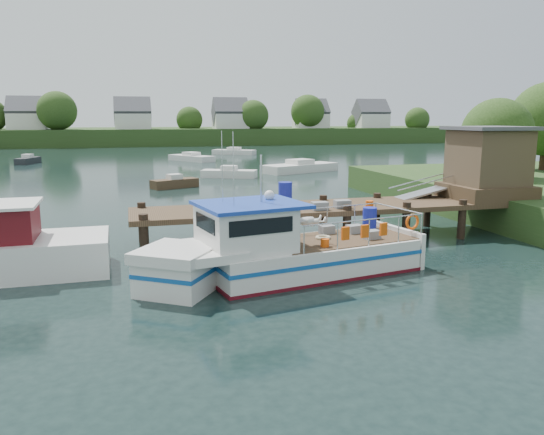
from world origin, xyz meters
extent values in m
plane|color=black|center=(0.00, 0.00, 0.00)|extent=(160.00, 160.00, 0.00)
cylinder|color=#332114|center=(14.00, 6.00, 1.52)|extent=(0.50, 0.50, 3.05)
sphere|color=#2C4719|center=(14.00, 6.00, 3.96)|extent=(3.90, 3.90, 3.90)
cylinder|color=#332114|center=(20.00, 9.00, 1.82)|extent=(0.50, 0.50, 3.65)
cube|color=#2A441C|center=(0.00, 84.00, 1.40)|extent=(140.00, 24.00, 3.00)
cylinder|color=#332114|center=(-17.00, 75.00, 2.40)|extent=(0.60, 0.60, 4.80)
sphere|color=#2C4719|center=(-17.00, 75.00, 5.95)|extent=(6.34, 6.34, 6.34)
cylinder|color=#332114|center=(-6.00, 77.00, 1.50)|extent=(0.60, 0.60, 3.00)
sphere|color=#2C4719|center=(-6.00, 77.00, 3.72)|extent=(3.96, 3.96, 3.96)
cylinder|color=#332114|center=(5.00, 79.00, 1.80)|extent=(0.60, 0.60, 3.60)
sphere|color=#2C4719|center=(5.00, 79.00, 4.46)|extent=(4.75, 4.75, 4.75)
cylinder|color=#332114|center=(16.00, 75.00, 2.10)|extent=(0.60, 0.60, 4.20)
sphere|color=#2C4719|center=(16.00, 75.00, 5.21)|extent=(5.54, 5.54, 5.54)
cylinder|color=#332114|center=(27.00, 77.00, 2.40)|extent=(0.60, 0.60, 4.80)
sphere|color=#2C4719|center=(27.00, 77.00, 5.95)|extent=(6.34, 6.34, 6.34)
cylinder|color=#332114|center=(38.00, 79.00, 1.50)|extent=(0.60, 0.60, 3.00)
sphere|color=#2C4719|center=(38.00, 79.00, 3.72)|extent=(3.96, 3.96, 3.96)
cylinder|color=#332114|center=(49.00, 75.00, 1.80)|extent=(0.60, 0.60, 3.60)
sphere|color=#2C4719|center=(49.00, 75.00, 4.46)|extent=(4.75, 4.75, 4.75)
cube|color=silver|center=(-22.00, 78.00, 4.00)|extent=(6.00, 5.00, 3.00)
cube|color=#47474C|center=(-22.00, 78.00, 5.90)|extent=(6.20, 5.09, 5.09)
cube|color=silver|center=(-5.00, 77.00, 4.00)|extent=(6.00, 5.00, 3.00)
cube|color=#47474C|center=(-5.00, 77.00, 5.90)|extent=(6.20, 5.09, 5.09)
cube|color=silver|center=(12.00, 76.00, 4.00)|extent=(6.00, 5.00, 3.00)
cube|color=#47474C|center=(12.00, 76.00, 5.90)|extent=(6.20, 5.09, 5.09)
cube|color=silver|center=(28.00, 78.00, 4.00)|extent=(6.00, 5.00, 3.00)
cube|color=#47474C|center=(28.00, 78.00, 5.90)|extent=(6.20, 5.09, 5.09)
cube|color=silver|center=(40.00, 77.00, 4.00)|extent=(6.00, 5.00, 3.00)
cube|color=#47474C|center=(40.00, 77.00, 5.90)|extent=(6.20, 5.09, 5.09)
cube|color=#443220|center=(2.00, 0.00, 1.30)|extent=(16.00, 3.00, 0.20)
cylinder|color=black|center=(-5.50, -1.30, 0.65)|extent=(0.32, 0.32, 1.90)
cylinder|color=black|center=(-5.50, 1.30, 0.65)|extent=(0.32, 0.32, 1.90)
cylinder|color=black|center=(-3.00, -1.30, 0.65)|extent=(0.32, 0.32, 1.90)
cylinder|color=black|center=(-3.00, 1.30, 0.65)|extent=(0.32, 0.32, 1.90)
cylinder|color=black|center=(-0.50, -1.30, 0.65)|extent=(0.32, 0.32, 1.90)
cylinder|color=black|center=(-0.50, 1.30, 0.65)|extent=(0.32, 0.32, 1.90)
cylinder|color=black|center=(2.00, -1.30, 0.65)|extent=(0.32, 0.32, 1.90)
cylinder|color=black|center=(2.00, 1.30, 0.65)|extent=(0.32, 0.32, 1.90)
cylinder|color=black|center=(4.50, -1.30, 0.65)|extent=(0.32, 0.32, 1.90)
cylinder|color=black|center=(4.50, 1.30, 0.65)|extent=(0.32, 0.32, 1.90)
cylinder|color=black|center=(7.00, -1.30, 0.65)|extent=(0.32, 0.32, 1.90)
cylinder|color=black|center=(7.00, 1.30, 0.65)|extent=(0.32, 0.32, 1.90)
cylinder|color=black|center=(9.50, -1.30, 0.65)|extent=(0.32, 0.32, 1.90)
cylinder|color=black|center=(9.50, 1.30, 0.65)|extent=(0.32, 0.32, 1.90)
cube|color=#443220|center=(9.00, 0.00, 1.70)|extent=(3.20, 3.00, 0.60)
cube|color=#4B3B29|center=(9.00, 0.00, 3.10)|extent=(2.60, 2.60, 2.40)
cube|color=#47474C|center=(9.00, 0.00, 4.40)|extent=(3.00, 3.00, 0.15)
cube|color=#A5A8AD|center=(6.70, 0.90, 1.65)|extent=(3.34, 0.90, 0.79)
cylinder|color=silver|center=(6.70, 0.50, 2.15)|extent=(3.34, 0.05, 0.76)
cylinder|color=silver|center=(6.70, 1.30, 2.15)|extent=(3.34, 0.05, 0.76)
cube|color=slate|center=(1.00, -1.00, 1.56)|extent=(0.60, 0.40, 0.30)
cube|color=slate|center=(2.00, -0.80, 1.56)|extent=(0.60, 0.40, 0.30)
cylinder|color=#E0500D|center=(3.00, -1.10, 1.55)|extent=(0.30, 0.30, 0.28)
cylinder|color=#1720A0|center=(0.20, 0.90, 1.84)|extent=(0.56, 0.56, 0.85)
cube|color=silver|center=(-0.46, -4.30, 0.50)|extent=(6.89, 3.80, 1.00)
cube|color=silver|center=(-4.72, -5.13, 0.50)|extent=(2.56, 2.56, 1.00)
cube|color=silver|center=(-4.72, -5.13, 1.13)|extent=(2.78, 2.82, 0.30)
cube|color=silver|center=(-3.87, -4.96, 1.10)|extent=(2.18, 2.76, 0.26)
cube|color=#14519F|center=(-0.46, -4.30, 0.63)|extent=(6.98, 3.85, 0.12)
cube|color=#14519F|center=(-4.72, -5.13, 0.63)|extent=(2.60, 2.60, 0.12)
cube|color=#550C15|center=(-0.46, -4.30, 0.04)|extent=(6.98, 3.84, 0.12)
cube|color=#443220|center=(0.56, -4.10, 1.01)|extent=(5.05, 3.20, 0.03)
cube|color=silver|center=(2.86, -3.65, 0.59)|extent=(0.67, 2.59, 1.17)
cube|color=silver|center=(-2.68, -4.73, 1.65)|extent=(2.82, 2.68, 1.30)
cube|color=black|center=(-2.46, -5.85, 1.91)|extent=(1.88, 0.40, 0.43)
cube|color=black|center=(-2.90, -3.62, 1.91)|extent=(1.88, 0.40, 0.43)
cube|color=black|center=(-3.88, -4.97, 1.91)|extent=(0.33, 1.54, 0.43)
cube|color=#1A3BA6|center=(-2.51, -4.70, 2.34)|extent=(3.38, 3.04, 0.10)
cylinder|color=silver|center=(-2.17, -4.63, 3.08)|extent=(0.08, 0.08, 1.39)
cylinder|color=silver|center=(-3.11, -5.26, 3.43)|extent=(0.02, 0.02, 2.08)
cylinder|color=silver|center=(-3.27, -4.41, 3.43)|extent=(0.02, 0.02, 2.08)
sphere|color=silver|center=(-1.81, -4.21, 2.52)|extent=(0.37, 0.37, 0.31)
cylinder|color=silver|center=(0.92, -5.25, 1.82)|extent=(4.27, 0.87, 0.04)
cylinder|color=silver|center=(0.46, -2.90, 1.82)|extent=(4.27, 0.87, 0.04)
cylinder|color=silver|center=(2.85, -3.65, 1.82)|extent=(0.49, 2.35, 0.04)
cylinder|color=silver|center=(-1.17, -5.66, 1.41)|extent=(0.04, 0.04, 0.82)
cylinder|color=silver|center=(-1.63, -3.31, 1.41)|extent=(0.04, 0.04, 0.82)
cylinder|color=silver|center=(-0.06, -5.44, 1.41)|extent=(0.04, 0.04, 0.82)
cylinder|color=silver|center=(-0.52, -3.09, 1.41)|extent=(0.04, 0.04, 0.82)
cylinder|color=silver|center=(1.05, -5.23, 1.41)|extent=(0.04, 0.04, 0.82)
cylinder|color=silver|center=(0.59, -2.87, 1.41)|extent=(0.04, 0.04, 0.82)
cylinder|color=silver|center=(2.15, -5.01, 1.41)|extent=(0.04, 0.04, 0.82)
cylinder|color=silver|center=(1.70, -2.66, 1.41)|extent=(0.04, 0.04, 0.82)
cylinder|color=silver|center=(3.05, -4.84, 1.41)|extent=(0.04, 0.04, 0.82)
cylinder|color=silver|center=(2.59, -2.48, 1.41)|extent=(0.04, 0.04, 0.82)
cube|color=slate|center=(1.51, -4.45, 1.15)|extent=(0.58, 0.44, 0.28)
cube|color=slate|center=(1.33, -3.51, 1.15)|extent=(0.58, 0.44, 0.28)
cube|color=slate|center=(0.41, -3.33, 1.15)|extent=(0.53, 0.42, 0.28)
cylinder|color=#1720A0|center=(2.12, -3.00, 1.39)|extent=(0.57, 0.57, 0.76)
cylinder|color=#E0500D|center=(-0.31, -5.07, 1.14)|extent=(0.31, 0.31, 0.26)
torus|color=#BFB28C|center=(0.02, -4.03, 1.06)|extent=(0.57, 0.57, 0.10)
torus|color=#E0500D|center=(3.01, -4.33, 1.48)|extent=(0.55, 0.19, 0.54)
cube|color=#E0500D|center=(0.20, -5.41, 1.48)|extent=(0.26, 0.13, 0.39)
cube|color=#E0500D|center=(0.88, -5.28, 1.48)|extent=(0.26, 0.13, 0.39)
cube|color=#E0500D|center=(1.56, -5.14, 1.48)|extent=(0.26, 0.13, 0.39)
imported|color=silver|center=(-0.92, -4.65, 1.76)|extent=(0.46, 0.62, 1.53)
cube|color=#510D12|center=(-9.79, -2.10, 1.66)|extent=(2.11, 2.11, 1.09)
cube|color=#443220|center=(-2.90, 17.80, 0.30)|extent=(3.47, 2.37, 0.61)
cube|color=silver|center=(-2.90, 17.80, 0.76)|extent=(1.17, 1.10, 0.39)
cube|color=silver|center=(7.68, 50.49, 0.31)|extent=(5.82, 4.64, 0.61)
cube|color=silver|center=(7.68, 50.49, 0.77)|extent=(2.07, 2.00, 0.39)
cube|color=silver|center=(1.96, 23.15, 0.31)|extent=(4.68, 3.15, 0.62)
cube|color=silver|center=(1.96, 23.15, 0.78)|extent=(1.57, 1.47, 0.40)
cube|color=silver|center=(8.99, 25.99, 0.36)|extent=(7.66, 5.18, 0.73)
cube|color=silver|center=(8.99, 25.99, 0.92)|extent=(2.57, 2.42, 0.47)
cube|color=silver|center=(0.90, 40.90, 0.32)|extent=(4.90, 6.10, 0.64)
cube|color=silver|center=(0.90, 40.90, 0.80)|extent=(2.10, 2.17, 0.41)
cube|color=black|center=(-16.36, 41.83, 0.32)|extent=(2.22, 3.90, 0.65)
cube|color=silver|center=(-16.36, 41.83, 0.81)|extent=(1.14, 1.24, 0.42)
camera|label=1|loc=(-5.85, -19.59, 4.84)|focal=35.00mm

